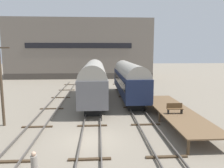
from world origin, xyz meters
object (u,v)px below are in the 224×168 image
Objects in this scene: bench at (175,108)px; person_worker at (34,165)px; train_car_navy at (129,78)px; utility_pole at (1,80)px; train_car_grey at (94,79)px.

bench reaches higher than person_worker.
bench is (2.51, -11.05, -1.27)m from train_car_navy.
train_car_navy is 16.18m from utility_pole.
bench is (7.24, -9.38, -1.39)m from train_car_grey.
bench is at bearing -77.19° from train_car_navy.
train_car_navy is 11.28× the size of bench.
utility_pole is at bearing 119.96° from person_worker.
utility_pole reaches higher than bench.
bench is 0.80× the size of person_worker.
train_car_navy is at bearing 19.41° from train_car_grey.
train_car_grey reaches higher than train_car_navy.
utility_pole reaches higher than train_car_grey.
train_car_grey is at bearing -160.59° from train_car_navy.
person_worker is 0.23× the size of utility_pole.
person_worker is (-9.81, -8.17, -0.51)m from bench.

